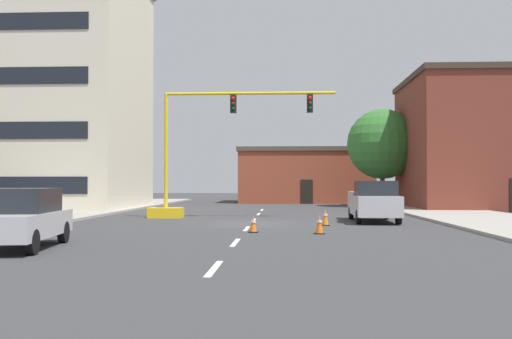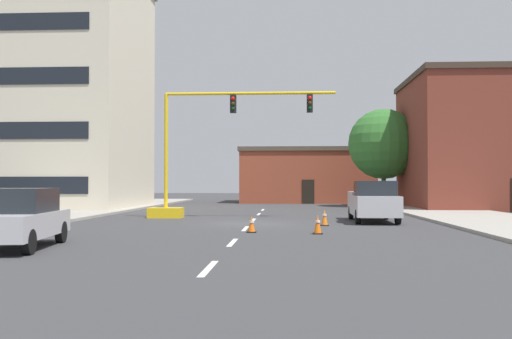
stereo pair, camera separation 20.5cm
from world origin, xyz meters
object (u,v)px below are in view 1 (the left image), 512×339
(traffic_signal_gantry, at_px, (191,175))
(sedan_silver_near_left, at_px, (21,218))
(tree_right_far, at_px, (382,144))
(traffic_cone_roadside_b, at_px, (319,224))
(traffic_cone_roadside_c, at_px, (253,224))
(traffic_cone_roadside_a, at_px, (325,217))
(pickup_truck_silver, at_px, (373,202))

(traffic_signal_gantry, relative_size, sedan_silver_near_left, 2.15)
(tree_right_far, bearing_deg, traffic_cone_roadside_b, -104.90)
(traffic_cone_roadside_c, bearing_deg, traffic_cone_roadside_a, 50.62)
(pickup_truck_silver, relative_size, traffic_cone_roadside_b, 7.50)
(traffic_cone_roadside_b, bearing_deg, pickup_truck_silver, 66.07)
(traffic_cone_roadside_a, height_order, traffic_cone_roadside_c, traffic_cone_roadside_a)
(tree_right_far, bearing_deg, pickup_truck_silver, -101.11)
(traffic_cone_roadside_c, bearing_deg, traffic_signal_gantry, 113.49)
(pickup_truck_silver, height_order, traffic_cone_roadside_b, pickup_truck_silver)
(sedan_silver_near_left, bearing_deg, traffic_cone_roadside_b, 29.93)
(pickup_truck_silver, distance_m, traffic_cone_roadside_b, 7.54)
(tree_right_far, distance_m, traffic_cone_roadside_c, 25.91)
(pickup_truck_silver, bearing_deg, traffic_signal_gantry, 164.64)
(pickup_truck_silver, xyz_separation_m, sedan_silver_near_left, (-11.97, -12.00, -0.09))
(traffic_signal_gantry, distance_m, sedan_silver_near_left, 14.88)
(tree_right_far, distance_m, sedan_silver_near_left, 33.52)
(traffic_signal_gantry, height_order, traffic_cone_roadside_b, traffic_signal_gantry)
(sedan_silver_near_left, bearing_deg, traffic_signal_gantry, 80.14)
(traffic_signal_gantry, xyz_separation_m, pickup_truck_silver, (9.43, -2.59, -1.33))
(sedan_silver_near_left, bearing_deg, pickup_truck_silver, 45.08)
(traffic_cone_roadside_b, bearing_deg, tree_right_far, 75.10)
(tree_right_far, height_order, traffic_cone_roadside_b, tree_right_far)
(traffic_signal_gantry, height_order, tree_right_far, tree_right_far)
(pickup_truck_silver, bearing_deg, traffic_cone_roadside_c, -130.97)
(traffic_signal_gantry, relative_size, traffic_cone_roadside_b, 13.91)
(traffic_signal_gantry, bearing_deg, sedan_silver_near_left, -99.86)
(traffic_cone_roadside_c, bearing_deg, tree_right_far, 69.40)
(traffic_cone_roadside_a, distance_m, traffic_cone_roadside_b, 4.19)
(traffic_cone_roadside_a, relative_size, traffic_cone_roadside_b, 1.03)
(tree_right_far, distance_m, traffic_cone_roadside_b, 25.62)
(tree_right_far, xyz_separation_m, traffic_cone_roadside_b, (-6.48, -24.35, -4.62))
(sedan_silver_near_left, relative_size, traffic_cone_roadside_a, 6.29)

